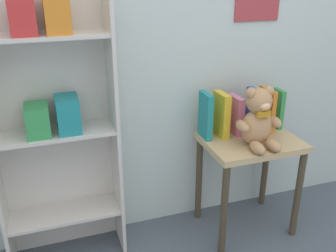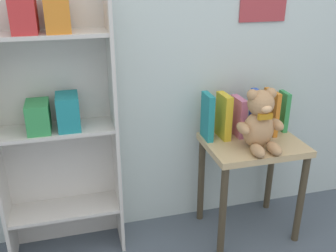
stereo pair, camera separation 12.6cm
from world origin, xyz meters
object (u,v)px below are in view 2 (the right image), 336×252
display_table (252,159)px  book_standing_teal (207,117)px  book_standing_pink (238,116)px  book_standing_orange (271,112)px  bookshelf_side (54,113)px  teddy_bear (260,122)px  book_standing_blue (256,113)px  book_standing_green (283,111)px  book_standing_yellow (224,116)px

display_table → book_standing_teal: 0.36m
book_standing_pink → book_standing_orange: 0.19m
bookshelf_side → book_standing_pink: bookshelf_side is taller
teddy_bear → book_standing_orange: size_ratio=1.27×
book_standing_pink → book_standing_orange: bearing=-9.2°
display_table → book_standing_blue: 0.27m
book_standing_pink → book_standing_green: size_ratio=0.95×
display_table → book_standing_blue: bearing=62.6°
display_table → book_standing_orange: 0.29m
book_standing_blue → bookshelf_side: bearing=177.9°
bookshelf_side → teddy_bear: bearing=-11.7°
book_standing_orange → book_standing_green: (0.09, 0.02, -0.01)m
book_standing_teal → book_standing_blue: size_ratio=0.98×
book_standing_green → display_table: bearing=-152.2°
book_standing_blue → book_standing_orange: (0.09, -0.00, -0.00)m
display_table → book_standing_orange: (0.14, 0.09, 0.24)m
display_table → book_standing_blue: size_ratio=2.21×
book_standing_pink → book_standing_orange: (0.19, -0.03, 0.02)m
book_standing_yellow → book_standing_pink: 0.10m
display_table → teddy_bear: teddy_bear is taller
display_table → book_standing_pink: (-0.05, 0.12, 0.22)m
teddy_bear → book_standing_pink: (-0.03, 0.19, -0.04)m
book_standing_green → book_standing_teal: bearing=-177.5°
teddy_bear → book_standing_blue: size_ratio=1.23×
bookshelf_side → book_standing_green: (1.29, -0.03, -0.11)m
teddy_bear → book_standing_teal: teddy_bear is taller
book_standing_teal → book_standing_yellow: bearing=-2.9°
bookshelf_side → display_table: size_ratio=2.49×
teddy_bear → book_standing_teal: (-0.22, 0.19, -0.02)m
book_standing_yellow → display_table: bearing=-38.5°
book_standing_teal → bookshelf_side: bearing=179.0°
display_table → book_standing_orange: book_standing_orange is taller
book_standing_pink → book_standing_green: book_standing_green is taller
display_table → book_standing_teal: book_standing_teal is taller
teddy_bear → book_standing_yellow: (-0.13, 0.18, -0.02)m
book_standing_teal → book_standing_yellow: book_standing_teal is taller
bookshelf_side → book_standing_orange: bearing=-2.3°
display_table → teddy_bear: (-0.01, -0.08, 0.26)m
book_standing_teal → book_standing_orange: 0.38m
book_standing_yellow → book_standing_orange: size_ratio=0.99×
display_table → book_standing_green: book_standing_green is taller
bookshelf_side → book_standing_green: bearing=-1.1°
book_standing_teal → book_standing_orange: book_standing_teal is taller
book_standing_blue → book_standing_teal: bearing=176.3°
display_table → teddy_bear: bearing=-100.9°
book_standing_blue → display_table: bearing=-117.0°
teddy_bear → book_standing_pink: teddy_bear is taller
display_table → book_standing_green: 0.35m
book_standing_green → teddy_bear: bearing=-140.8°
book_standing_blue → book_standing_green: book_standing_blue is taller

